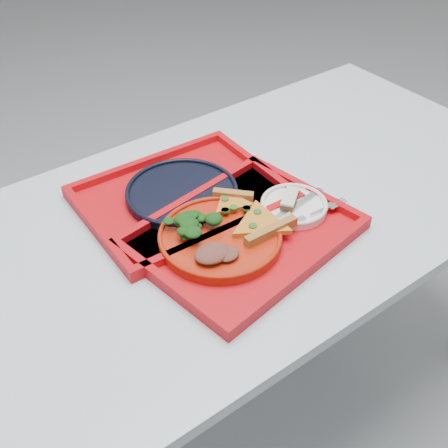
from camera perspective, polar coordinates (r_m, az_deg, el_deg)
The scene contains 14 objects.
ground at distance 1.86m, azimuth 0.78°, elevation -16.89°, with size 10.00×10.00×0.00m, color gray.
table at distance 1.34m, azimuth 1.03°, elevation -0.90°, with size 1.60×0.80×0.75m.
tray_main at distance 1.21m, azimuth 1.97°, elevation -1.27°, with size 0.45×0.35×0.01m, color #BA0910.
tray_far at distance 1.32m, azimuth -4.26°, elevation 2.58°, with size 0.45×0.35×0.01m, color #BA0910.
dinner_plate at distance 1.18m, azimuth -0.41°, elevation -1.51°, with size 0.26×0.26×0.02m, color #A81F0B.
side_plate at distance 1.28m, azimuth 7.10°, elevation 1.73°, with size 0.15×0.15×0.01m, color white.
navy_plate at distance 1.31m, azimuth -4.29°, elevation 3.06°, with size 0.26×0.26×0.02m, color black.
pizza_slice_a at distance 1.20m, azimuth 3.70°, elevation 0.25°, with size 0.15×0.13×0.02m, color orange, non-canonical shape.
pizza_slice_b at distance 1.25m, azimuth 0.74°, elevation 2.24°, with size 0.10×0.09×0.02m, color orange, non-canonical shape.
salad_heap at distance 1.18m, azimuth -3.19°, elevation 0.25°, with size 0.09×0.08×0.04m, color black.
meat_portion at distance 1.12m, azimuth -1.22°, elevation -2.99°, with size 0.07×0.06×0.02m, color brown.
dessert_bar at distance 1.27m, azimuth 6.70°, elevation 2.55°, with size 0.08×0.07×0.02m.
knife at distance 1.27m, azimuth 7.30°, elevation 1.87°, with size 0.18×0.02×0.01m, color silver.
fork at distance 1.24m, azimuth 8.70°, elevation 0.87°, with size 0.18×0.02×0.01m, color silver.
Camera 1 is at (-0.63, -0.80, 1.55)m, focal length 45.00 mm.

